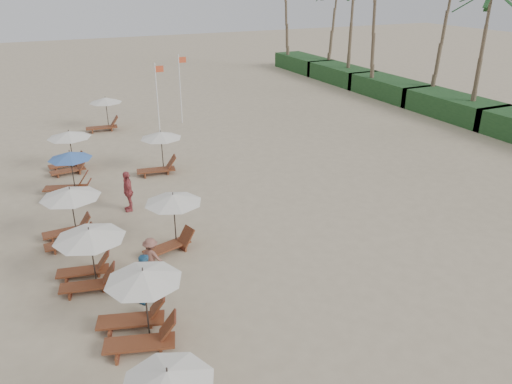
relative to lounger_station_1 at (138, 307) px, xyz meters
name	(u,v)px	position (x,y,z in m)	size (l,w,h in m)	color
ground	(293,285)	(5.45, 0.46, -1.09)	(160.00, 160.00, 0.00)	tan
shrub_hedge	(453,107)	(27.45, 14.96, -0.29)	(3.20, 53.00, 1.60)	#193D1C
lounger_station_1	(138,307)	(0.00, 0.00, 0.00)	(2.68, 2.45, 2.27)	brown
lounger_station_2	(87,254)	(-0.92, 3.59, 0.08)	(2.59, 2.44, 2.07)	brown
lounger_station_3	(68,214)	(-1.15, 6.96, 0.14)	(2.54, 2.35, 2.28)	brown
lounger_station_4	(67,177)	(-0.74, 11.67, -0.07)	(2.60, 2.54, 2.28)	brown
lounger_station_5	(68,150)	(-0.31, 15.32, 0.12)	(2.54, 2.32, 2.25)	brown
inland_station_0	(171,216)	(2.39, 4.72, 0.34)	(2.64, 2.24, 2.22)	brown
inland_station_1	(159,149)	(4.12, 13.00, 0.25)	(2.78, 2.24, 2.22)	brown
inland_station_2	(103,112)	(2.82, 22.65, 0.22)	(2.82, 2.24, 2.22)	brown
beachgoer_mid_a	(144,279)	(0.57, 1.67, -0.20)	(0.86, 0.67, 1.77)	teal
beachgoer_mid_b	(151,257)	(1.17, 3.16, -0.35)	(0.95, 0.55, 1.48)	brown
beachgoer_far_a	(128,191)	(1.58, 8.93, -0.14)	(1.12, 0.46, 1.90)	#AC4448
flag_pole_near	(158,97)	(5.88, 19.37, 1.60)	(0.59, 0.08, 4.87)	silver
flag_pole_far	(181,86)	(8.27, 22.14, 1.62)	(0.60, 0.08, 4.91)	silver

